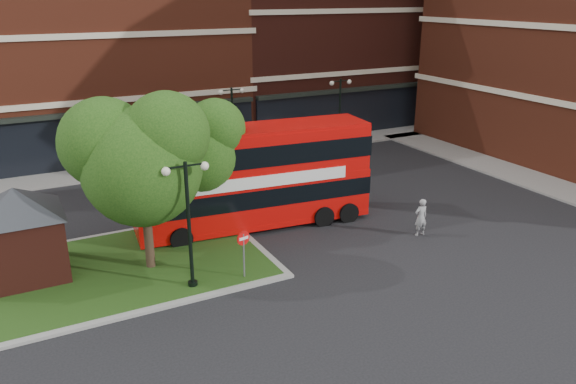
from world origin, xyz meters
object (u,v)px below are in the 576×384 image
bus (253,170)px  car_silver (184,153)px  woman (421,217)px  car_white (306,138)px

bus → car_silver: size_ratio=2.47×
bus → woman: 8.00m
woman → car_white: (2.84, 15.84, -0.14)m
woman → car_silver: (-6.17, 15.84, -0.11)m
bus → woman: bus is taller
woman → bus: bearing=-32.0°
woman → car_white: woman is taller
woman → car_white: size_ratio=0.39×
woman → car_silver: woman is taller
bus → car_silver: 11.45m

